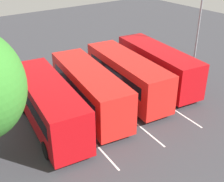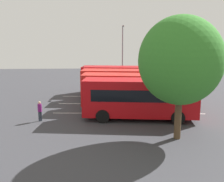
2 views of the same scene
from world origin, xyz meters
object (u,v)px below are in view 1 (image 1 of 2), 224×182
at_px(street_lamp, 197,26).
at_px(bus_far_left, 157,65).
at_px(bus_center_left, 127,75).
at_px(pedestrian, 9,75).
at_px(bus_far_right, 48,104).
at_px(bus_center_right, 89,89).

bearing_deg(street_lamp, bus_far_left, -5.53).
xyz_separation_m(bus_center_left, pedestrian, (7.44, 6.88, -0.86)).
bearing_deg(pedestrian, bus_far_right, 49.65).
height_order(bus_center_left, street_lamp, street_lamp).
bearing_deg(bus_center_right, bus_far_right, 103.03).
relative_size(bus_center_left, bus_center_right, 1.00).
distance_m(bus_center_left, bus_center_right, 3.61).
height_order(bus_center_right, pedestrian, bus_center_right).
distance_m(bus_far_right, pedestrian, 7.98).
bearing_deg(street_lamp, bus_far_right, 4.04).
bearing_deg(street_lamp, bus_center_left, 0.09).
relative_size(bus_far_left, bus_center_left, 1.00).
bearing_deg(bus_center_right, pedestrian, 31.57).
xyz_separation_m(bus_center_right, bus_far_right, (-0.26, 3.26, 0.00)).
xyz_separation_m(bus_far_left, bus_center_left, (-0.14, 3.40, 0.00)).
distance_m(bus_far_right, street_lamp, 14.28).
bearing_deg(street_lamp, bus_center_right, 2.64).
xyz_separation_m(bus_center_left, street_lamp, (-0.49, -7.13, 2.89)).
bearing_deg(bus_center_left, pedestrian, 49.59).
height_order(bus_center_left, bus_far_right, same).
bearing_deg(bus_far_left, pedestrian, 62.53).
xyz_separation_m(bus_center_left, bus_far_right, (-0.49, 6.85, 0.00)).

